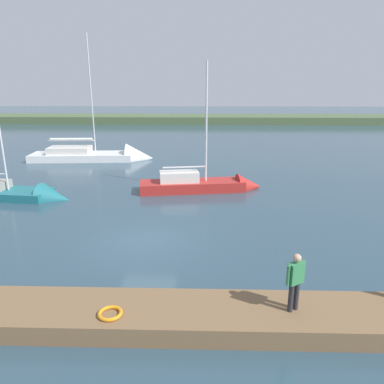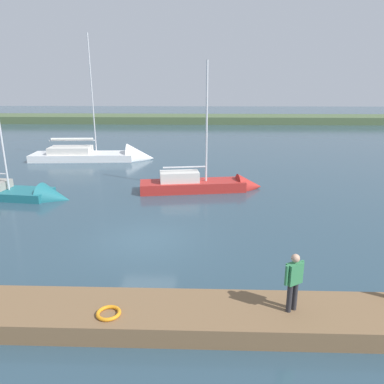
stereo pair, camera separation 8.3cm
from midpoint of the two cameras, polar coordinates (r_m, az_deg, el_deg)
ground_plane at (r=15.69m, az=-7.52°, el=-7.57°), size 200.00×200.00×0.00m
far_shoreline at (r=64.77m, az=-0.54°, el=10.97°), size 180.00×8.00×2.40m
dock_pier at (r=10.74m, az=-12.45°, el=-18.50°), size 22.47×1.92×0.56m
life_ring_buoy at (r=10.25m, az=-13.07°, el=-18.21°), size 0.66×0.66×0.10m
sailboat_far_left at (r=32.94m, az=-14.08°, el=5.32°), size 10.76×3.35×11.60m
sailboat_behind_pier at (r=23.52m, az=-25.95°, el=-0.68°), size 7.51×2.75×8.37m
sailboat_near_dock at (r=22.65m, az=2.12°, el=0.88°), size 7.84×2.84×8.47m
person_on_dock at (r=10.08m, az=15.80°, el=-13.05°), size 0.55×0.42×1.66m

